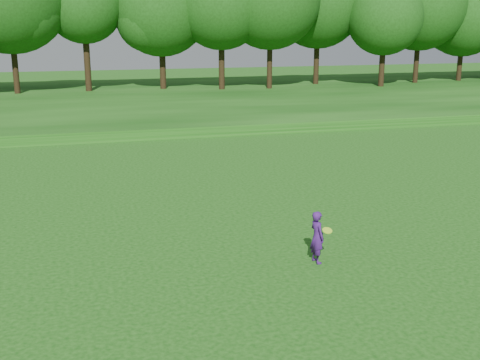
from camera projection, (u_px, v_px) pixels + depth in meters
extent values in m
plane|color=#12460D|center=(154.00, 296.00, 13.91)|extent=(140.00, 140.00, 0.00)
cube|color=#12460D|center=(96.00, 102.00, 45.57)|extent=(130.00, 30.00, 0.60)
cube|color=gray|center=(106.00, 139.00, 32.57)|extent=(130.00, 1.60, 0.04)
imported|color=#41176B|center=(317.00, 237.00, 15.70)|extent=(0.41, 0.56, 1.41)
cylinder|color=#AEEB25|center=(327.00, 231.00, 15.47)|extent=(0.26, 0.25, 0.11)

